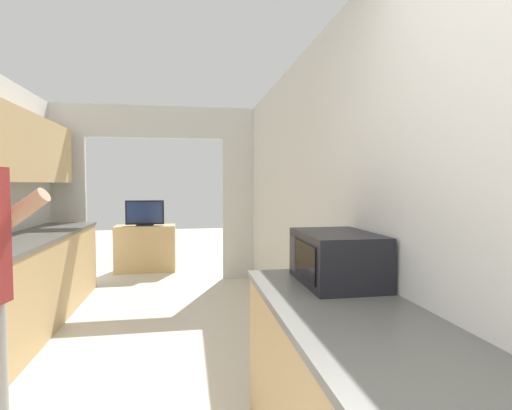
# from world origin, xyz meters

# --- Properties ---
(wall_right) EXTENTS (0.06, 7.63, 2.50)m
(wall_right) POSITION_xyz_m (1.43, 2.02, 1.25)
(wall_right) COLOR silver
(wall_right) RESTS_ON ground_plane
(wall_far_with_doorway) EXTENTS (3.19, 0.06, 2.50)m
(wall_far_with_doorway) POSITION_xyz_m (0.00, 5.26, 1.46)
(wall_far_with_doorway) COLOR silver
(wall_far_with_doorway) RESTS_ON ground_plane
(counter_left) EXTENTS (0.62, 4.15, 0.89)m
(counter_left) POSITION_xyz_m (-1.10, 3.30, 0.44)
(counter_left) COLOR tan
(counter_left) RESTS_ON ground_plane
(microwave) EXTENTS (0.37, 0.54, 0.26)m
(microwave) POSITION_xyz_m (1.19, 1.37, 1.02)
(microwave) COLOR black
(microwave) RESTS_ON counter_right
(tv_cabinet) EXTENTS (0.94, 0.42, 0.74)m
(tv_cabinet) POSITION_xyz_m (-0.23, 6.00, 0.37)
(tv_cabinet) COLOR tan
(tv_cabinet) RESTS_ON ground_plane
(television) EXTENTS (0.60, 0.16, 0.40)m
(television) POSITION_xyz_m (-0.23, 5.96, 0.94)
(television) COLOR black
(television) RESTS_ON tv_cabinet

